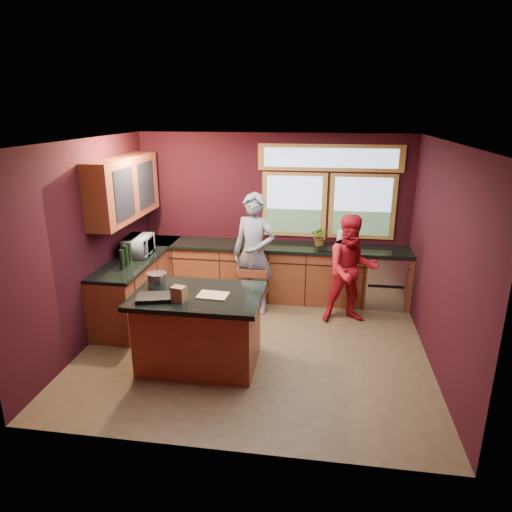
% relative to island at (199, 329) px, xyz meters
% --- Properties ---
extents(floor, '(4.50, 4.50, 0.00)m').
position_rel_island_xyz_m(floor, '(0.62, 0.53, -0.48)').
color(floor, brown).
rests_on(floor, ground).
extents(room_shell, '(4.52, 4.02, 2.71)m').
position_rel_island_xyz_m(room_shell, '(0.02, 0.85, 1.32)').
color(room_shell, black).
rests_on(room_shell, ground).
extents(back_counter, '(4.50, 0.64, 0.93)m').
position_rel_island_xyz_m(back_counter, '(0.82, 2.22, -0.01)').
color(back_counter, '#5F3116').
rests_on(back_counter, floor).
extents(left_counter, '(0.64, 2.30, 0.93)m').
position_rel_island_xyz_m(left_counter, '(-1.33, 1.38, -0.01)').
color(left_counter, '#5F3116').
rests_on(left_counter, floor).
extents(island, '(1.55, 1.05, 0.95)m').
position_rel_island_xyz_m(island, '(0.00, 0.00, 0.00)').
color(island, '#5F3116').
rests_on(island, floor).
extents(person_grey, '(0.78, 0.62, 1.88)m').
position_rel_island_xyz_m(person_grey, '(0.43, 1.67, 0.46)').
color(person_grey, slate).
rests_on(person_grey, floor).
extents(person_red, '(0.90, 0.77, 1.64)m').
position_rel_island_xyz_m(person_red, '(1.89, 1.51, 0.34)').
color(person_red, '#A7131B').
rests_on(person_red, floor).
extents(microwave, '(0.40, 0.56, 0.30)m').
position_rel_island_xyz_m(microwave, '(-1.30, 1.38, 0.60)').
color(microwave, '#999999').
rests_on(microwave, left_counter).
extents(potted_plant, '(0.30, 0.26, 0.34)m').
position_rel_island_xyz_m(potted_plant, '(1.43, 2.28, 0.62)').
color(potted_plant, '#999999').
rests_on(potted_plant, back_counter).
extents(paper_towel, '(0.12, 0.12, 0.28)m').
position_rel_island_xyz_m(paper_towel, '(1.74, 2.23, 0.59)').
color(paper_towel, white).
rests_on(paper_towel, back_counter).
extents(cutting_board, '(0.37, 0.27, 0.02)m').
position_rel_island_xyz_m(cutting_board, '(0.20, -0.05, 0.48)').
color(cutting_board, tan).
rests_on(cutting_board, island).
extents(stock_pot, '(0.24, 0.24, 0.18)m').
position_rel_island_xyz_m(stock_pot, '(-0.55, 0.15, 0.56)').
color(stock_pot, '#A6A5AA').
rests_on(stock_pot, island).
extents(paper_bag, '(0.17, 0.15, 0.18)m').
position_rel_island_xyz_m(paper_bag, '(-0.15, -0.25, 0.56)').
color(paper_bag, brown).
rests_on(paper_bag, island).
extents(black_tray, '(0.46, 0.38, 0.05)m').
position_rel_island_xyz_m(black_tray, '(-0.45, -0.25, 0.49)').
color(black_tray, black).
rests_on(black_tray, island).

